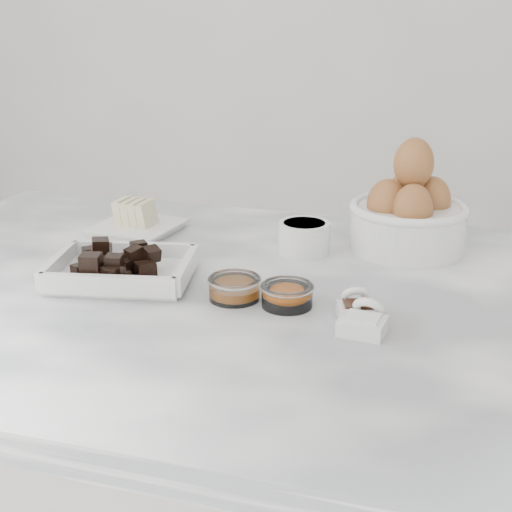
{
  "coord_description": "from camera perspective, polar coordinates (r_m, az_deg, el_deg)",
  "views": [
    {
      "loc": [
        0.29,
        -0.88,
        1.32
      ],
      "look_at": [
        0.02,
        0.03,
        0.98
      ],
      "focal_mm": 50.0,
      "sensor_mm": 36.0,
      "label": 1
    }
  ],
  "objects": [
    {
      "name": "butter_plate",
      "position": [
        1.26,
        -9.54,
        2.79
      ],
      "size": [
        0.15,
        0.15,
        0.06
      ],
      "color": "white",
      "rests_on": "marble_slab"
    },
    {
      "name": "salt_spoon",
      "position": [
        0.88,
        8.63,
        -5.16
      ],
      "size": [
        0.06,
        0.07,
        0.04
      ],
      "color": "white",
      "rests_on": "marble_slab"
    },
    {
      "name": "egg_bowl",
      "position": [
        1.17,
        12.09,
        3.28
      ],
      "size": [
        0.19,
        0.19,
        0.18
      ],
      "color": "white",
      "rests_on": "marble_slab"
    },
    {
      "name": "marble_slab",
      "position": [
        1.01,
        -1.57,
        -3.64
      ],
      "size": [
        1.2,
        0.8,
        0.04
      ],
      "primitive_type": "cube",
      "color": "white",
      "rests_on": "cabinet"
    },
    {
      "name": "sugar_ramekin",
      "position": [
        1.14,
        3.87,
        1.61
      ],
      "size": [
        0.08,
        0.08,
        0.05
      ],
      "color": "white",
      "rests_on": "marble_slab"
    },
    {
      "name": "honey_bowl",
      "position": [
        0.96,
        -1.74,
        -2.54
      ],
      "size": [
        0.07,
        0.07,
        0.03
      ],
      "color": "white",
      "rests_on": "marble_slab"
    },
    {
      "name": "vanilla_spoon",
      "position": [
        0.92,
        8.08,
        -4.09
      ],
      "size": [
        0.06,
        0.07,
        0.04
      ],
      "color": "white",
      "rests_on": "marble_slab"
    },
    {
      "name": "chocolate_dish",
      "position": [
        1.04,
        -10.72,
        -0.75
      ],
      "size": [
        0.23,
        0.19,
        0.05
      ],
      "color": "white",
      "rests_on": "marble_slab"
    },
    {
      "name": "zest_bowl",
      "position": [
        0.94,
        2.51,
        -3.07
      ],
      "size": [
        0.07,
        0.07,
        0.03
      ],
      "color": "white",
      "rests_on": "marble_slab"
    }
  ]
}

